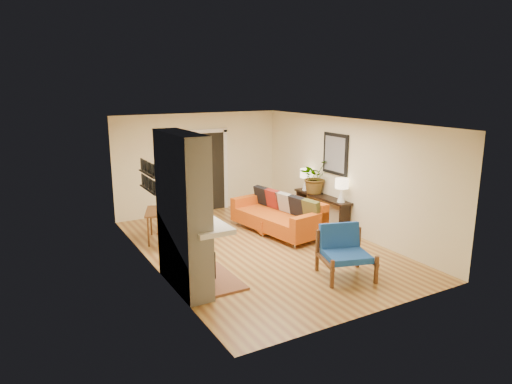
# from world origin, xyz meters

# --- Properties ---
(room_shell) EXTENTS (6.50, 6.50, 6.50)m
(room_shell) POSITION_xyz_m (0.60, 2.63, 1.24)
(room_shell) COLOR tan
(room_shell) RESTS_ON ground
(fireplace) EXTENTS (1.09, 1.68, 2.60)m
(fireplace) POSITION_xyz_m (-2.00, -1.00, 1.24)
(fireplace) COLOR white
(fireplace) RESTS_ON ground
(sofa) EXTENTS (1.33, 2.42, 0.91)m
(sofa) POSITION_xyz_m (0.92, 0.71, 0.40)
(sofa) COLOR silver
(sofa) RESTS_ON ground
(ottoman) EXTENTS (0.78, 0.78, 0.34)m
(ottoman) POSITION_xyz_m (0.72, 0.82, 0.20)
(ottoman) COLOR silver
(ottoman) RESTS_ON ground
(blue_chair) EXTENTS (1.06, 1.05, 0.90)m
(blue_chair) POSITION_xyz_m (0.60, -1.90, 0.48)
(blue_chair) COLOR brown
(blue_chair) RESTS_ON ground
(dining_table) EXTENTS (1.01, 1.55, 0.82)m
(dining_table) POSITION_xyz_m (-1.59, 1.45, 0.54)
(dining_table) COLOR brown
(dining_table) RESTS_ON ground
(console_table) EXTENTS (0.34, 1.85, 0.72)m
(console_table) POSITION_xyz_m (2.07, 0.65, 0.58)
(console_table) COLOR black
(console_table) RESTS_ON ground
(lamp_near) EXTENTS (0.30, 0.30, 0.54)m
(lamp_near) POSITION_xyz_m (2.07, -0.04, 1.06)
(lamp_near) COLOR white
(lamp_near) RESTS_ON console_table
(lamp_far) EXTENTS (0.30, 0.30, 0.54)m
(lamp_far) POSITION_xyz_m (2.07, 1.33, 1.06)
(lamp_far) COLOR white
(lamp_far) RESTS_ON console_table
(houseplant) EXTENTS (0.91, 0.85, 0.83)m
(houseplant) POSITION_xyz_m (2.06, 0.96, 1.14)
(houseplant) COLOR #1E5919
(houseplant) RESTS_ON console_table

